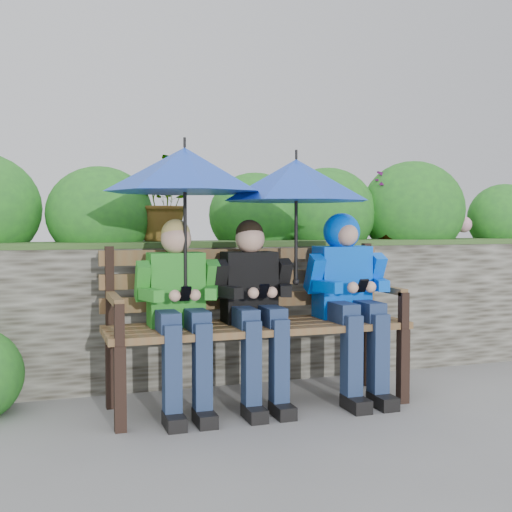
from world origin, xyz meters
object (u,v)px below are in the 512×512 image
object	(u,v)px
park_bench	(255,313)
umbrella_right	(296,180)
boy_left	(179,304)
boy_middle	(254,301)
umbrella_left	(185,170)
boy_right	(348,287)

from	to	relation	value
park_bench	umbrella_right	xyz separation A→B (m)	(0.25, -0.08, 0.86)
park_bench	boy_left	world-z (taller)	boy_left
boy_middle	park_bench	bearing A→B (deg)	70.01
boy_middle	umbrella_left	size ratio (longest dim) A/B	1.22
boy_right	umbrella_left	world-z (taller)	umbrella_left
boy_left	boy_right	distance (m)	1.14
park_bench	umbrella_right	distance (m)	0.90
umbrella_left	umbrella_right	size ratio (longest dim) A/B	1.02
park_bench	umbrella_left	bearing A→B (deg)	-169.58
boy_left	park_bench	bearing A→B (deg)	10.39
park_bench	umbrella_left	size ratio (longest dim) A/B	1.98
boy_left	boy_right	size ratio (longest dim) A/B	0.97
umbrella_left	umbrella_right	distance (m)	0.73
boy_right	boy_left	bearing A→B (deg)	-179.54
boy_middle	boy_right	bearing A→B (deg)	0.76
park_bench	boy_middle	distance (m)	0.14
boy_right	umbrella_right	world-z (taller)	umbrella_right
park_bench	umbrella_right	bearing A→B (deg)	-18.01
boy_left	boy_middle	world-z (taller)	boy_left
park_bench	umbrella_right	size ratio (longest dim) A/B	2.02
boy_middle	boy_right	xyz separation A→B (m)	(0.66, 0.01, 0.06)
park_bench	boy_middle	size ratio (longest dim) A/B	1.63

